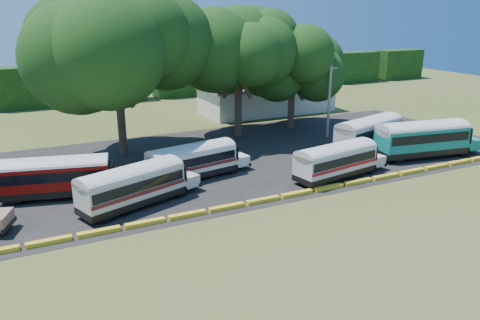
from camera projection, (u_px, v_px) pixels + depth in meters
name	position (u px, v px, depth m)	size (l,w,h in m)	color
ground	(251.00, 211.00, 33.55)	(160.00, 160.00, 0.00)	#354C19
asphalt_strip	(202.00, 162.00, 44.24)	(64.00, 24.00, 0.02)	black
curb	(245.00, 204.00, 34.36)	(53.70, 0.45, 0.30)	yellow
terminal_building	(267.00, 97.00, 66.16)	(19.00, 9.00, 4.00)	beige
treeline_backdrop	(111.00, 82.00, 73.71)	(130.00, 4.00, 6.00)	black
bus_red	(58.00, 174.00, 35.46)	(10.08, 4.62, 3.22)	black
bus_cream_west	(134.00, 184.00, 33.74)	(9.81, 5.40, 3.15)	black
bus_cream_east	(194.00, 159.00, 39.51)	(9.56, 3.90, 3.06)	black
bus_white_red	(337.00, 159.00, 39.52)	(9.59, 3.75, 3.07)	black
bus_white_blue	(370.00, 131.00, 48.04)	(10.58, 5.15, 3.38)	black
bus_teal	(424.00, 137.00, 45.28)	(11.26, 4.40, 3.61)	black
tree_west	(115.00, 42.00, 43.53)	(13.31, 13.31, 15.87)	#39251C
tree_center	(238.00, 46.00, 50.70)	(11.50, 11.50, 14.36)	#39251C
tree_east	(293.00, 59.00, 54.77)	(9.67, 9.67, 11.90)	#39251C
utility_pole	(329.00, 101.00, 51.99)	(1.60, 0.30, 8.14)	gray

